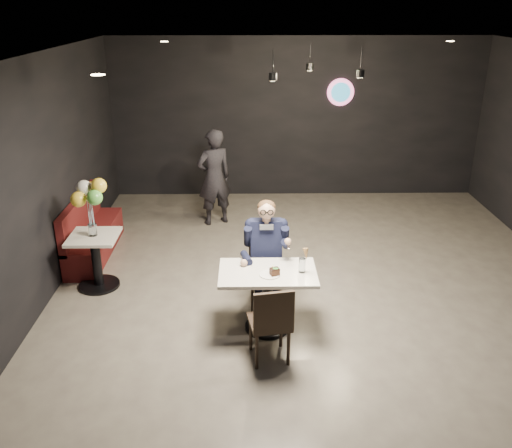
{
  "coord_description": "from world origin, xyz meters",
  "views": [
    {
      "loc": [
        -0.94,
        -5.74,
        3.58
      ],
      "look_at": [
        -0.84,
        0.3,
        1.08
      ],
      "focal_mm": 38.0,
      "sensor_mm": 36.0,
      "label": 1
    }
  ],
  "objects_px": {
    "main_table": "(267,300)",
    "side_table": "(97,260)",
    "seated_man": "(266,253)",
    "balloon_vase": "(93,230)",
    "chair_far": "(266,272)",
    "chair_near": "(269,321)",
    "booth_bench": "(93,227)",
    "passerby": "(214,177)",
    "sundae_glass": "(302,265)"
  },
  "relations": [
    {
      "from": "side_table",
      "to": "main_table",
      "type": "bearing_deg",
      "value": -25.07
    },
    {
      "from": "balloon_vase",
      "to": "passerby",
      "type": "bearing_deg",
      "value": 57.13
    },
    {
      "from": "side_table",
      "to": "balloon_vase",
      "type": "height_order",
      "value": "balloon_vase"
    },
    {
      "from": "side_table",
      "to": "balloon_vase",
      "type": "xyz_separation_m",
      "value": [
        0.0,
        0.0,
        0.44
      ]
    },
    {
      "from": "chair_near",
      "to": "side_table",
      "type": "height_order",
      "value": "chair_near"
    },
    {
      "from": "main_table",
      "to": "seated_man",
      "type": "distance_m",
      "value": 0.65
    },
    {
      "from": "seated_man",
      "to": "sundae_glass",
      "type": "relative_size",
      "value": 8.45
    },
    {
      "from": "main_table",
      "to": "side_table",
      "type": "distance_m",
      "value": 2.47
    },
    {
      "from": "seated_man",
      "to": "balloon_vase",
      "type": "xyz_separation_m",
      "value": [
        -2.23,
        0.49,
        0.11
      ]
    },
    {
      "from": "balloon_vase",
      "to": "booth_bench",
      "type": "bearing_deg",
      "value": 106.7
    },
    {
      "from": "chair_far",
      "to": "seated_man",
      "type": "relative_size",
      "value": 0.64
    },
    {
      "from": "chair_far",
      "to": "side_table",
      "type": "relative_size",
      "value": 1.18
    },
    {
      "from": "main_table",
      "to": "chair_near",
      "type": "relative_size",
      "value": 1.2
    },
    {
      "from": "seated_man",
      "to": "sundae_glass",
      "type": "distance_m",
      "value": 0.7
    },
    {
      "from": "side_table",
      "to": "seated_man",
      "type": "bearing_deg",
      "value": -12.49
    },
    {
      "from": "side_table",
      "to": "balloon_vase",
      "type": "bearing_deg",
      "value": 0.0
    },
    {
      "from": "chair_near",
      "to": "side_table",
      "type": "distance_m",
      "value": 2.75
    },
    {
      "from": "seated_man",
      "to": "passerby",
      "type": "xyz_separation_m",
      "value": [
        -0.78,
        2.74,
        0.1
      ]
    },
    {
      "from": "chair_near",
      "to": "seated_man",
      "type": "height_order",
      "value": "seated_man"
    },
    {
      "from": "chair_far",
      "to": "seated_man",
      "type": "xyz_separation_m",
      "value": [
        0.0,
        0.0,
        0.26
      ]
    },
    {
      "from": "main_table",
      "to": "chair_near",
      "type": "distance_m",
      "value": 0.57
    },
    {
      "from": "chair_near",
      "to": "passerby",
      "type": "height_order",
      "value": "passerby"
    },
    {
      "from": "seated_man",
      "to": "main_table",
      "type": "bearing_deg",
      "value": -90.0
    },
    {
      "from": "chair_far",
      "to": "passerby",
      "type": "bearing_deg",
      "value": 105.94
    },
    {
      "from": "balloon_vase",
      "to": "passerby",
      "type": "relative_size",
      "value": 0.1
    },
    {
      "from": "main_table",
      "to": "chair_near",
      "type": "height_order",
      "value": "chair_near"
    },
    {
      "from": "balloon_vase",
      "to": "chair_near",
      "type": "bearing_deg",
      "value": -35.74
    },
    {
      "from": "chair_near",
      "to": "booth_bench",
      "type": "relative_size",
      "value": 0.51
    },
    {
      "from": "sundae_glass",
      "to": "passerby",
      "type": "relative_size",
      "value": 0.1
    },
    {
      "from": "main_table",
      "to": "booth_bench",
      "type": "height_order",
      "value": "booth_bench"
    },
    {
      "from": "passerby",
      "to": "sundae_glass",
      "type": "bearing_deg",
      "value": 83.39
    },
    {
      "from": "chair_near",
      "to": "passerby",
      "type": "distance_m",
      "value": 3.95
    },
    {
      "from": "sundae_glass",
      "to": "balloon_vase",
      "type": "relative_size",
      "value": 1.06
    },
    {
      "from": "main_table",
      "to": "passerby",
      "type": "height_order",
      "value": "passerby"
    },
    {
      "from": "booth_bench",
      "to": "seated_man",
      "type": "bearing_deg",
      "value": -30.54
    },
    {
      "from": "seated_man",
      "to": "balloon_vase",
      "type": "height_order",
      "value": "seated_man"
    },
    {
      "from": "chair_near",
      "to": "sundae_glass",
      "type": "relative_size",
      "value": 5.4
    },
    {
      "from": "side_table",
      "to": "passerby",
      "type": "distance_m",
      "value": 2.71
    },
    {
      "from": "side_table",
      "to": "chair_far",
      "type": "bearing_deg",
      "value": -12.49
    },
    {
      "from": "sundae_glass",
      "to": "booth_bench",
      "type": "distance_m",
      "value": 3.6
    },
    {
      "from": "chair_far",
      "to": "chair_near",
      "type": "distance_m",
      "value": 1.11
    },
    {
      "from": "chair_near",
      "to": "passerby",
      "type": "xyz_separation_m",
      "value": [
        -0.78,
        3.85,
        0.36
      ]
    },
    {
      "from": "seated_man",
      "to": "passerby",
      "type": "height_order",
      "value": "passerby"
    },
    {
      "from": "seated_man",
      "to": "passerby",
      "type": "distance_m",
      "value": 2.85
    },
    {
      "from": "sundae_glass",
      "to": "passerby",
      "type": "xyz_separation_m",
      "value": [
        -1.17,
        3.31,
        -0.01
      ]
    },
    {
      "from": "balloon_vase",
      "to": "passerby",
      "type": "distance_m",
      "value": 2.67
    },
    {
      "from": "main_table",
      "to": "balloon_vase",
      "type": "bearing_deg",
      "value": 154.93
    },
    {
      "from": "chair_near",
      "to": "passerby",
      "type": "relative_size",
      "value": 0.56
    },
    {
      "from": "chair_far",
      "to": "chair_near",
      "type": "xyz_separation_m",
      "value": [
        0.0,
        -1.11,
        0.0
      ]
    },
    {
      "from": "main_table",
      "to": "side_table",
      "type": "height_order",
      "value": "side_table"
    }
  ]
}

